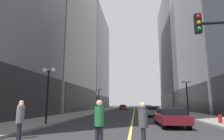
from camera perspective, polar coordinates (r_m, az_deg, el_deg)
The scene contains 20 objects.
ground_plane at distance 40.07m, azimuth 6.69°, elevation -12.38°, with size 200.00×200.00×0.00m, color #2D2D30.
sidewalk_left at distance 40.97m, azimuth -5.20°, elevation -12.25°, with size 4.50×78.00×0.15m, color gray.
sidewalk_right at distance 40.84m, azimuth 18.59°, elevation -11.78°, with size 4.50×78.00×0.15m, color gray.
lane_centre_stripe at distance 40.07m, azimuth 6.69°, elevation -12.37°, with size 0.16×70.00×0.01m, color #E5D64C.
building_left_far at distance 69.04m, azimuth -7.91°, elevation 2.67°, with size 13.67×26.00×33.65m.
building_right_mid at distance 46.56m, azimuth 27.99°, elevation 14.25°, with size 12.83×24.00×39.99m.
building_right_far at distance 69.45m, azimuth 21.07°, elevation 5.13°, with size 13.98×26.00×38.26m.
car_maroon at distance 14.77m, azimuth 17.28°, elevation -13.28°, with size 2.06×4.51×1.32m.
car_grey at distance 25.59m, azimuth 11.91°, elevation -11.96°, with size 1.98×4.36×1.32m.
car_navy at distance 34.88m, azimuth 10.47°, elevation -11.45°, with size 1.80×4.67×1.32m.
car_white at distance 44.02m, azimuth 10.31°, elevation -11.13°, with size 1.96×4.82×1.32m.
car_red at distance 51.88m, azimuth 3.38°, elevation -11.09°, with size 1.75×4.79×1.32m.
pedestrian_in_grey_suit at distance 9.43m, azimuth -26.02°, elevation -13.21°, with size 0.48×0.48×1.69m.
pedestrian_with_orange_bag at distance 7.03m, azimuth 9.37°, elevation -15.40°, with size 0.37×0.37×1.70m.
pedestrian_in_green_parka at distance 7.03m, azimuth -3.90°, elevation -15.06°, with size 0.40×0.40×1.79m.
pedestrian_in_tan_trench at distance 10.54m, azimuth -25.93°, elevation -12.32°, with size 0.47×0.47×1.82m.
street_lamp_left_near at distance 15.55m, azimuth -18.71°, elevation -3.65°, with size 1.06×0.36×4.43m.
street_lamp_left_far at distance 35.38m, azimuth -4.00°, elevation -7.46°, with size 1.06×0.36×4.43m.
street_lamp_right_mid at distance 24.17m, azimuth 21.65°, elevation -5.58°, with size 1.06×0.36×4.43m.
fire_hydrant_right at distance 17.48m, azimuth 29.90°, elevation -12.91°, with size 0.28×0.28×0.80m, color red.
Camera 1 is at (0.33, -5.04, 1.66)m, focal length 30.26 mm.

